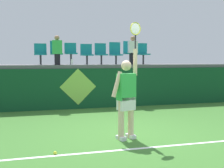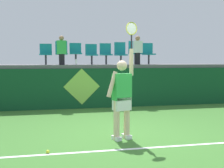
{
  "view_description": "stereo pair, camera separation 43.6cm",
  "coord_description": "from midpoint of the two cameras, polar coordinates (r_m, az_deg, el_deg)",
  "views": [
    {
      "loc": [
        -2.01,
        -5.91,
        1.73
      ],
      "look_at": [
        -0.11,
        1.29,
        1.06
      ],
      "focal_mm": 44.05,
      "sensor_mm": 36.0,
      "label": 1
    },
    {
      "loc": [
        -1.58,
        -6.01,
        1.73
      ],
      "look_at": [
        -0.11,
        1.29,
        1.06
      ],
      "focal_mm": 44.05,
      "sensor_mm": 36.0,
      "label": 2
    }
  ],
  "objects": [
    {
      "name": "stadium_chair_1",
      "position": [
        10.44,
        -9.27,
        6.65
      ],
      "size": [
        0.44,
        0.42,
        0.88
      ],
      "color": "#38383D",
      "rests_on": "spectator_platform"
    },
    {
      "name": "wall_signage_mount",
      "position": [
        9.74,
        -4.96,
        -5.09
      ],
      "size": [
        1.27,
        0.01,
        1.41
      ],
      "color": "#0F4223",
      "rests_on": "ground_plane"
    },
    {
      "name": "stadium_chair_4",
      "position": [
        10.63,
        -0.11,
        6.5
      ],
      "size": [
        0.44,
        0.42,
        0.82
      ],
      "color": "#38383D",
      "rests_on": "spectator_platform"
    },
    {
      "name": "stadium_chair_5",
      "position": [
        10.76,
        2.94,
        6.55
      ],
      "size": [
        0.44,
        0.42,
        0.87
      ],
      "color": "#38383D",
      "rests_on": "spectator_platform"
    },
    {
      "name": "court_baseline_stripe",
      "position": [
        5.53,
        8.33,
        -13.08
      ],
      "size": [
        10.11,
        0.08,
        0.01
      ],
      "primitive_type": "cube",
      "color": "white",
      "rests_on": "ground_plane"
    },
    {
      "name": "tennis_player",
      "position": [
        5.9,
        4.22,
        -2.35
      ],
      "size": [
        0.73,
        0.37,
        2.53
      ],
      "color": "white",
      "rests_on": "ground_plane"
    },
    {
      "name": "tennis_ball",
      "position": [
        5.29,
        -10.84,
        -13.64
      ],
      "size": [
        0.07,
        0.07,
        0.07
      ],
      "primitive_type": "sphere",
      "color": "#D1E533",
      "rests_on": "ground_plane"
    },
    {
      "name": "spectator_0",
      "position": [
        10.54,
        6.53,
        7.09
      ],
      "size": [
        0.34,
        0.2,
        1.08
      ],
      "color": "black",
      "rests_on": "spectator_platform"
    },
    {
      "name": "stadium_chair_0",
      "position": [
        10.42,
        -12.43,
        6.34
      ],
      "size": [
        0.44,
        0.42,
        0.78
      ],
      "color": "#38383D",
      "rests_on": "spectator_platform"
    },
    {
      "name": "ground_plane",
      "position": [
        6.46,
        5.24,
        -10.4
      ],
      "size": [
        40.0,
        40.0,
        0.0
      ],
      "primitive_type": "plane",
      "color": "#3D752D"
    },
    {
      "name": "water_bottle",
      "position": [
        9.81,
        -6.23,
        4.55
      ],
      "size": [
        0.07,
        0.07,
        0.2
      ],
      "primitive_type": "cylinder",
      "color": "white",
      "rests_on": "spectator_platform"
    },
    {
      "name": "stadium_chair_7",
      "position": [
        11.09,
        8.65,
        6.5
      ],
      "size": [
        0.44,
        0.42,
        0.85
      ],
      "color": "#38383D",
      "rests_on": "spectator_platform"
    },
    {
      "name": "court_back_wall",
      "position": [
        9.85,
        -0.85,
        -0.82
      ],
      "size": [
        11.24,
        0.2,
        1.41
      ],
      "primitive_type": "cube",
      "color": "#0F4223",
      "rests_on": "ground_plane"
    },
    {
      "name": "stadium_chair_6",
      "position": [
        10.92,
        5.88,
        6.77
      ],
      "size": [
        0.44,
        0.42,
        0.92
      ],
      "color": "#38383D",
      "rests_on": "spectator_platform"
    },
    {
      "name": "stadium_chair_2",
      "position": [
        10.46,
        -6.37,
        6.6
      ],
      "size": [
        0.44,
        0.42,
        0.82
      ],
      "color": "#38383D",
      "rests_on": "spectator_platform"
    },
    {
      "name": "stadium_chair_3",
      "position": [
        10.53,
        -3.1,
        6.4
      ],
      "size": [
        0.44,
        0.42,
        0.78
      ],
      "color": "#38383D",
      "rests_on": "spectator_platform"
    },
    {
      "name": "spectator_1",
      "position": [
        9.98,
        -9.18,
        7.0
      ],
      "size": [
        0.34,
        0.2,
        1.04
      ],
      "color": "black",
      "rests_on": "spectator_platform"
    },
    {
      "name": "spectator_platform",
      "position": [
        10.95,
        -1.98,
        3.79
      ],
      "size": [
        11.24,
        2.44,
        0.12
      ],
      "primitive_type": "cube",
      "color": "#56565B",
      "rests_on": "court_back_wall"
    }
  ]
}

